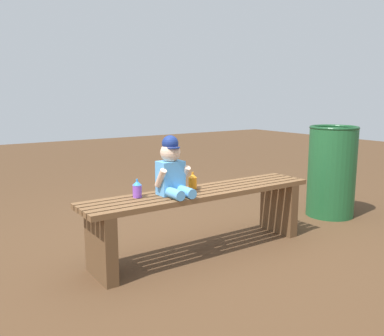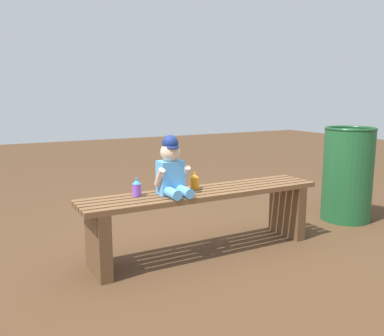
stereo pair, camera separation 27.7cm
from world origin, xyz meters
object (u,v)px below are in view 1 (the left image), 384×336
Objects in this scene: child_figure at (172,169)px; trash_bin at (332,171)px; sippy_cup_right at (193,181)px; sippy_cup_left at (137,189)px; park_bench at (203,210)px.

trash_bin is (1.80, 0.06, -0.21)m from child_figure.
trash_bin is (1.58, -0.01, -0.09)m from sippy_cup_right.
trash_bin reaches higher than sippy_cup_left.
sippy_cup_left is (-0.23, 0.07, -0.12)m from child_figure.
child_figure is at bearing 179.12° from park_bench.
sippy_cup_right is (0.22, 0.07, -0.12)m from child_figure.
sippy_cup_left reaches higher than park_bench.
child_figure is 0.26m from sippy_cup_right.
child_figure is (-0.26, 0.00, 0.32)m from park_bench.
trash_bin is at bearing 1.99° from child_figure.
sippy_cup_right is at bearing 0.00° from sippy_cup_left.
trash_bin is at bearing 2.46° from park_bench.
child_figure is at bearing -178.01° from trash_bin.
park_bench is at bearing -8.59° from sippy_cup_left.
sippy_cup_left is 1.00× the size of sippy_cup_right.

